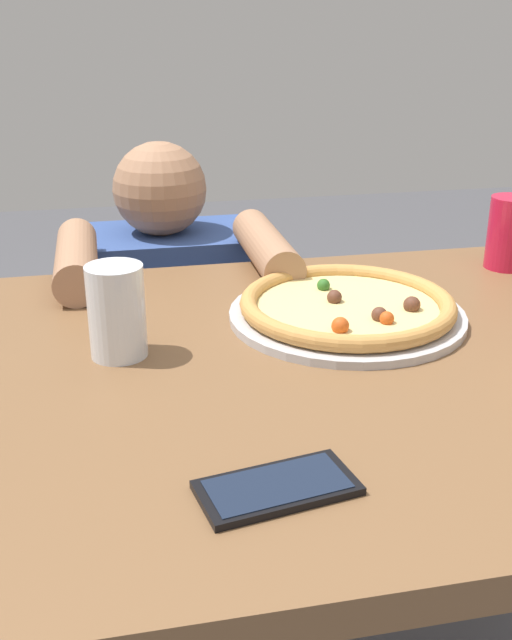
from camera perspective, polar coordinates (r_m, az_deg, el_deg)
name	(u,v)px	position (r m, az deg, el deg)	size (l,w,h in m)	color
dining_table	(294,441)	(1.04, 2.88, -9.06)	(1.16, 0.84, 0.75)	brown
pizza_far	(347,308)	(1.11, 6.89, 0.91)	(0.35, 0.35, 0.04)	#B7B7BC
drink_cup_colored	(510,232)	(1.39, 18.56, 6.29)	(0.08, 0.08, 0.22)	red
water_cup_clear	(116,310)	(0.99, -10.47, 0.72)	(0.07, 0.07, 0.12)	silver
cell_phone	(277,488)	(0.73, 1.61, -12.50)	(0.16, 0.10, 0.01)	black
diner_seated	(169,380)	(1.65, -6.53, -4.54)	(0.40, 0.51, 0.94)	#333847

